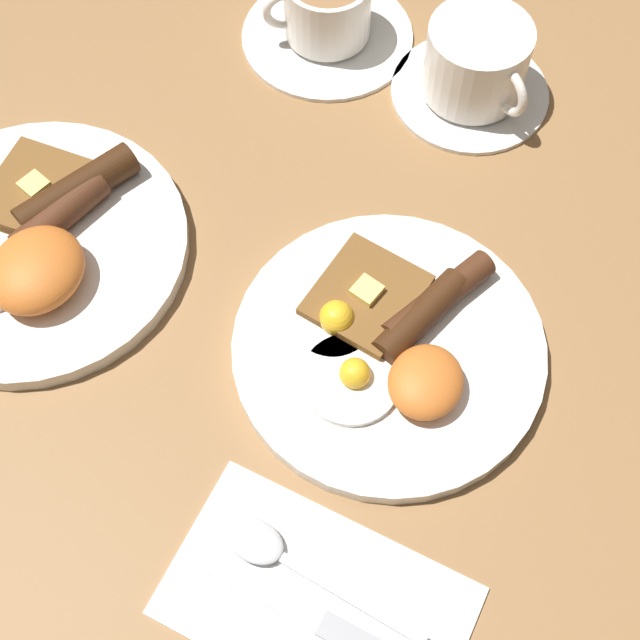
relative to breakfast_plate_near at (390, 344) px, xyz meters
The scene contains 8 objects.
ground_plane 0.01m from the breakfast_plate_near, behind, with size 3.00×3.00×0.00m, color olive.
breakfast_plate_near is the anchor object (origin of this frame).
breakfast_plate_far 0.30m from the breakfast_plate_near, 95.20° to the left, with size 0.25×0.25×0.05m.
teacup_near 0.28m from the breakfast_plate_near, ahead, with size 0.14×0.14×0.08m.
teacup_far 0.34m from the breakfast_plate_near, 31.06° to the left, with size 0.16×0.16×0.07m.
napkin 0.20m from the breakfast_plate_near, behind, with size 0.12×0.20×0.01m, color white.
knife 0.21m from the breakfast_plate_near, behind, with size 0.03×0.16×0.01m.
spoon 0.18m from the breakfast_plate_near, behind, with size 0.04×0.15×0.01m.
Camera 1 is at (-0.30, -0.07, 0.62)m, focal length 50.00 mm.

